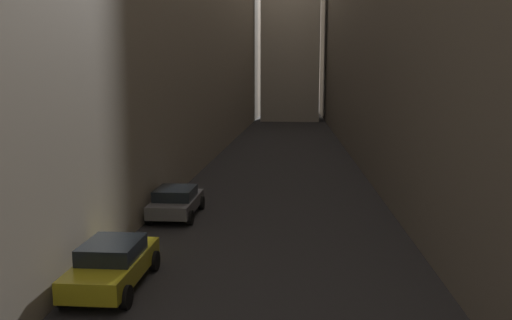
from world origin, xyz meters
The scene contains 5 objects.
ground_plane centered at (0.00, 48.00, 0.00)m, with size 264.00×264.00×0.00m, color #232326.
building_block_left centered at (-10.64, 50.00, 10.83)m, with size 10.28×108.00×21.66m, color gray.
building_block_right centered at (11.21, 50.00, 11.07)m, with size 11.42×108.00×22.15m, color #60594F.
parked_car_left_third centered at (-4.40, 18.28, 0.74)m, with size 1.92×4.10×1.41m.
parked_car_left_far centered at (-4.40, 26.30, 0.72)m, with size 2.02×3.96×1.35m.
Camera 1 is at (0.96, 4.31, 6.07)m, focal length 35.55 mm.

